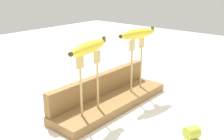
# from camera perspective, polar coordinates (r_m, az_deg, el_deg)

# --- Properties ---
(ground_plane) EXTENTS (3.00, 3.00, 0.00)m
(ground_plane) POSITION_cam_1_polar(r_m,az_deg,el_deg) (0.93, -0.00, -7.54)
(ground_plane) COLOR white
(wooden_board) EXTENTS (0.46, 0.13, 0.03)m
(wooden_board) POSITION_cam_1_polar(r_m,az_deg,el_deg) (0.93, -0.00, -6.74)
(wooden_board) COLOR olive
(wooden_board) RESTS_ON ground
(board_backstop) EXTENTS (0.46, 0.03, 0.07)m
(board_backstop) POSITION_cam_1_polar(r_m,az_deg,el_deg) (0.94, -2.42, -3.03)
(board_backstop) COLOR olive
(board_backstop) RESTS_ON wooden_board
(fork_stand_left) EXTENTS (0.09, 0.01, 0.18)m
(fork_stand_left) POSITION_cam_1_polar(r_m,az_deg,el_deg) (0.79, -4.79, -1.63)
(fork_stand_left) COLOR tan
(fork_stand_left) RESTS_ON wooden_board
(fork_stand_right) EXTENTS (0.08, 0.01, 0.19)m
(fork_stand_right) POSITION_cam_1_polar(r_m,az_deg,el_deg) (0.96, 5.20, 2.18)
(fork_stand_right) COLOR tan
(fork_stand_right) RESTS_ON wooden_board
(banana_raised_left) EXTENTS (0.18, 0.07, 0.04)m
(banana_raised_left) POSITION_cam_1_polar(r_m,az_deg,el_deg) (0.76, -4.97, 4.75)
(banana_raised_left) COLOR yellow
(banana_raised_left) RESTS_ON fork_stand_left
(banana_raised_right) EXTENTS (0.17, 0.07, 0.04)m
(banana_raised_right) POSITION_cam_1_polar(r_m,az_deg,el_deg) (0.94, 5.36, 7.61)
(banana_raised_right) COLOR yellow
(banana_raised_right) RESTS_ON fork_stand_right
(fork_fallen_near) EXTENTS (0.17, 0.06, 0.01)m
(fork_fallen_near) POSITION_cam_1_polar(r_m,az_deg,el_deg) (1.11, -4.64, -3.16)
(fork_fallen_near) COLOR tan
(fork_fallen_near) RESTS_ON ground
(banana_chunk_near) EXTENTS (0.05, 0.05, 0.04)m
(banana_chunk_near) POSITION_cam_1_polar(r_m,az_deg,el_deg) (0.78, 16.47, -12.45)
(banana_chunk_near) COLOR #B2C138
(banana_chunk_near) RESTS_ON ground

